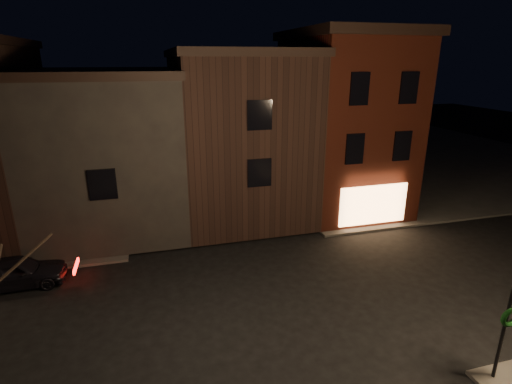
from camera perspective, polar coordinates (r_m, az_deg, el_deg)
The scene contains 6 objects.
ground at distance 15.95m, azimuth 0.62°, elevation -15.93°, with size 120.00×120.00×0.00m, color black.
sidewalk_far_right at distance 41.29m, azimuth 20.12°, elevation 4.80°, with size 30.00×30.00×0.12m, color #2D2B28.
corner_building at distance 25.26m, azimuth 12.46°, elevation 9.82°, with size 6.50×8.50×10.50m.
row_building_a at distance 24.08m, azimuth -2.81°, elevation 8.45°, with size 7.30×10.30×9.40m.
row_building_b at distance 23.71m, azimuth -20.24°, elevation 5.95°, with size 7.80×10.30×8.40m.
parked_car_a at distance 19.50m, azimuth -31.14°, elevation -9.77°, with size 1.56×3.88×1.32m, color black.
Camera 1 is at (-3.65, -12.65, 9.00)m, focal length 28.00 mm.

